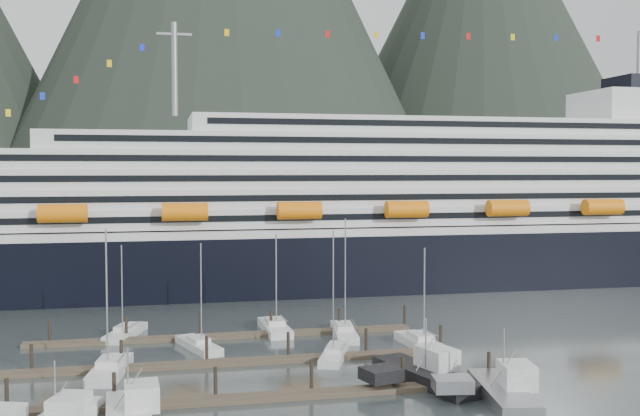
# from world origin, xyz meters

# --- Properties ---
(ground) EXTENTS (1600.00, 1600.00, 0.00)m
(ground) POSITION_xyz_m (0.00, 0.00, 0.00)
(ground) COLOR #3F4A4B
(ground) RESTS_ON ground
(mountains) EXTENTS (870.00, 440.00, 420.00)m
(mountains) POSITION_xyz_m (52.48, 588.54, 163.40)
(mountains) COLOR black
(mountains) RESTS_ON ground
(cruise_ship) EXTENTS (210.00, 30.40, 50.30)m
(cruise_ship) POSITION_xyz_m (30.03, 54.94, 12.04)
(cruise_ship) COLOR black
(cruise_ship) RESTS_ON ground
(dock_near) EXTENTS (48.18, 2.28, 3.20)m
(dock_near) POSITION_xyz_m (-4.93, -9.95, 0.31)
(dock_near) COLOR #403429
(dock_near) RESTS_ON ground
(dock_mid) EXTENTS (48.18, 2.28, 3.20)m
(dock_mid) POSITION_xyz_m (-4.93, 3.05, 0.31)
(dock_mid) COLOR #403429
(dock_mid) RESTS_ON ground
(dock_far) EXTENTS (48.18, 2.28, 3.20)m
(dock_far) POSITION_xyz_m (-4.93, 16.05, 0.31)
(dock_far) COLOR #403429
(dock_far) RESTS_ON ground
(sailboat_a) EXTENTS (4.40, 10.46, 15.69)m
(sailboat_a) POSITION_xyz_m (-18.01, 1.71, 0.45)
(sailboat_a) COLOR silver
(sailboat_a) RESTS_ON ground
(sailboat_b) EXTENTS (5.29, 9.56, 12.99)m
(sailboat_b) POSITION_xyz_m (-8.53, 10.73, 0.41)
(sailboat_b) COLOR silver
(sailboat_b) RESTS_ON ground
(sailboat_d) EXTENTS (5.65, 9.94, 14.86)m
(sailboat_d) POSITION_xyz_m (6.10, 3.28, 0.41)
(sailboat_d) COLOR silver
(sailboat_d) RESTS_ON ground
(sailboat_e) EXTENTS (5.40, 9.96, 12.12)m
(sailboat_e) POSITION_xyz_m (-17.22, 19.38, 0.40)
(sailboat_e) COLOR silver
(sailboat_e) RESTS_ON ground
(sailboat_f) EXTENTS (3.27, 10.14, 13.36)m
(sailboat_f) POSITION_xyz_m (1.65, 18.09, 0.43)
(sailboat_f) COLOR silver
(sailboat_f) RESTS_ON ground
(sailboat_g) EXTENTS (4.06, 10.85, 15.46)m
(sailboat_g) POSITION_xyz_m (9.87, 13.82, 0.43)
(sailboat_g) COLOR silver
(sailboat_g) RESTS_ON ground
(sailboat_h) EXTENTS (3.57, 10.00, 12.46)m
(sailboat_h) POSITION_xyz_m (17.30, 6.21, 0.43)
(sailboat_h) COLOR silver
(sailboat_h) RESTS_ON ground
(trawler_b) EXTENTS (8.49, 11.14, 7.12)m
(trawler_b) POSITION_xyz_m (-15.70, -14.23, 0.91)
(trawler_b) COLOR silver
(trawler_b) RESTS_ON ground
(trawler_c) EXTENTS (10.79, 14.31, 7.08)m
(trawler_c) POSITION_xyz_m (12.57, -7.98, 0.90)
(trawler_c) COLOR black
(trawler_c) RESTS_ON ground
(trawler_d) EXTENTS (9.50, 12.75, 7.34)m
(trawler_d) POSITION_xyz_m (17.45, -14.98, 0.93)
(trawler_d) COLOR #96989B
(trawler_d) RESTS_ON ground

